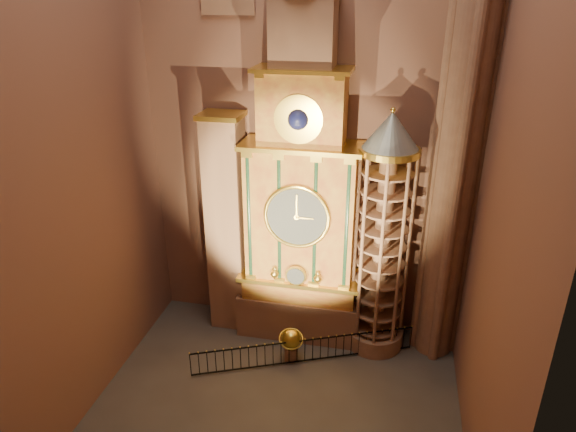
% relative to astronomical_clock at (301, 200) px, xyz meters
% --- Properties ---
extents(floor, '(14.00, 14.00, 0.00)m').
position_rel_astronomical_clock_xyz_m(floor, '(0.00, -4.96, -6.68)').
color(floor, '#383330').
rests_on(floor, ground).
extents(wall_back, '(22.00, 0.00, 22.00)m').
position_rel_astronomical_clock_xyz_m(wall_back, '(0.00, 1.04, 4.32)').
color(wall_back, brown).
rests_on(wall_back, floor).
extents(wall_left, '(0.00, 22.00, 22.00)m').
position_rel_astronomical_clock_xyz_m(wall_left, '(-7.00, -4.96, 4.32)').
color(wall_left, brown).
rests_on(wall_left, floor).
extents(wall_right, '(0.00, 22.00, 22.00)m').
position_rel_astronomical_clock_xyz_m(wall_right, '(7.00, -4.96, 4.32)').
color(wall_right, brown).
rests_on(wall_right, floor).
extents(astronomical_clock, '(5.60, 2.41, 16.70)m').
position_rel_astronomical_clock_xyz_m(astronomical_clock, '(0.00, 0.00, 0.00)').
color(astronomical_clock, '#8C634C').
rests_on(astronomical_clock, floor).
extents(portrait_tower, '(1.80, 1.60, 10.20)m').
position_rel_astronomical_clock_xyz_m(portrait_tower, '(-3.40, 0.02, -1.53)').
color(portrait_tower, '#8C634C').
rests_on(portrait_tower, floor).
extents(stair_turret, '(2.50, 2.50, 10.80)m').
position_rel_astronomical_clock_xyz_m(stair_turret, '(3.50, -0.26, -1.41)').
color(stair_turret, '#8C634C').
rests_on(stair_turret, floor).
extents(gothic_pier, '(2.04, 2.04, 22.00)m').
position_rel_astronomical_clock_xyz_m(gothic_pier, '(6.10, 0.04, 4.32)').
color(gothic_pier, '#8C634C').
rests_on(gothic_pier, floor).
extents(celestial_globe, '(1.31, 1.27, 1.54)m').
position_rel_astronomical_clock_xyz_m(celestial_globe, '(0.02, -2.21, -5.76)').
color(celestial_globe, '#8C634C').
rests_on(celestial_globe, floor).
extents(iron_railing, '(8.94, 3.83, 1.13)m').
position_rel_astronomical_clock_xyz_m(iron_railing, '(0.65, -2.27, -6.06)').
color(iron_railing, black).
rests_on(iron_railing, floor).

